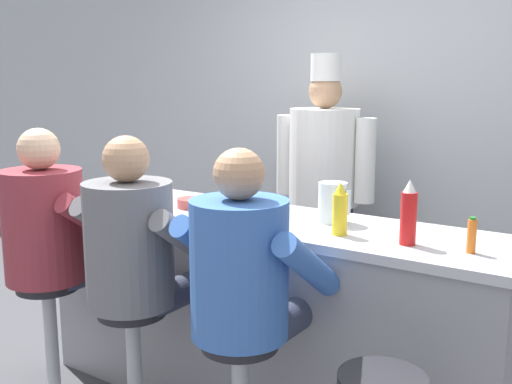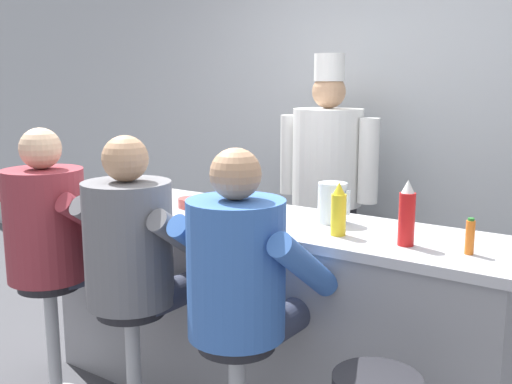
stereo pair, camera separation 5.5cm
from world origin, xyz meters
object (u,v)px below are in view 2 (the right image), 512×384
Objects in this scene: cereal_bowl at (193,203)px; cook_in_whites_near at (327,181)px; breakfast_plate at (119,201)px; coffee_mug_blue at (76,188)px; water_pitcher_clear at (332,203)px; diner_seated_blue at (241,278)px; ketchup_bottle_red at (407,215)px; diner_seated_grey at (135,251)px; hot_sauce_bottle_orange at (470,237)px; diner_seated_maroon at (52,231)px; mustard_bottle_yellow at (339,211)px.

cook_in_whites_near is (0.17, 1.12, -0.02)m from cereal_bowl.
breakfast_plate is 0.36m from coffee_mug_blue.
cereal_bowl is 1.26× the size of coffee_mug_blue.
water_pitcher_clear is 1.50m from coffee_mug_blue.
cook_in_whites_near reaches higher than diner_seated_blue.
ketchup_bottle_red is 0.19× the size of diner_seated_blue.
diner_seated_grey is at bearing -92.51° from cook_in_whites_near.
hot_sauce_bottle_orange is (0.24, 0.02, -0.06)m from ketchup_bottle_red.
breakfast_plate is at bearing -113.20° from cook_in_whites_near.
diner_seated_maroon is at bearing -166.34° from hot_sauce_bottle_orange.
diner_seated_grey is (0.84, -0.35, -0.14)m from coffee_mug_blue.
hot_sauce_bottle_orange is at bearing 32.58° from diner_seated_blue.
hot_sauce_bottle_orange is 1.39m from diner_seated_grey.
mustard_bottle_yellow is (-0.29, -0.01, -0.02)m from ketchup_bottle_red.
coffee_mug_blue is (-1.90, -0.09, -0.08)m from ketchup_bottle_red.
mustard_bottle_yellow is at bearing 17.45° from diner_seated_maroon.
diner_seated_blue is (1.42, -0.35, -0.15)m from coffee_mug_blue.
diner_seated_grey reaches higher than ketchup_bottle_red.
cereal_bowl is 0.09× the size of cook_in_whites_near.
mustard_bottle_yellow is 0.16× the size of diner_seated_maroon.
cereal_bowl is at bearing 11.32° from coffee_mug_blue.
water_pitcher_clear is 0.65m from diner_seated_blue.
diner_seated_grey is (0.48, -0.34, -0.11)m from breakfast_plate.
water_pitcher_clear reaches higher than hot_sauce_bottle_orange.
mustard_bottle_yellow reaches higher than hot_sauce_bottle_orange.
ketchup_bottle_red is at bearing -175.51° from hot_sauce_bottle_orange.
mustard_bottle_yellow reaches higher than cereal_bowl.
breakfast_plate is 0.17× the size of diner_seated_grey.
hot_sauce_bottle_orange is at bearing 13.66° from diner_seated_maroon.
diner_seated_blue is (-0.48, -0.44, -0.23)m from ketchup_bottle_red.
cook_in_whites_near is at bearing 119.68° from water_pitcher_clear.
coffee_mug_blue is at bearing -177.19° from hot_sauce_bottle_orange.
hot_sauce_bottle_orange reaches higher than breakfast_plate.
ketchup_bottle_red is 0.29m from mustard_bottle_yellow.
diner_seated_maroon reaches higher than ketchup_bottle_red.
mustard_bottle_yellow is 0.53m from hot_sauce_bottle_orange.
hot_sauce_bottle_orange is at bearing -1.78° from cereal_bowl.
hot_sauce_bottle_orange is 1.13× the size of coffee_mug_blue.
diner_seated_grey is at bearing -151.10° from mustard_bottle_yellow.
mustard_bottle_yellow is 1.25m from breakfast_plate.
diner_seated_grey is (-0.64, -0.61, -0.19)m from water_pitcher_clear.
cereal_bowl is at bearing 176.92° from ketchup_bottle_red.
diner_seated_grey is (0.58, -0.00, -0.00)m from diner_seated_maroon.
mustard_bottle_yellow is 1.22× the size of water_pitcher_clear.
cook_in_whites_near reaches higher than breakfast_plate.
coffee_mug_blue reaches higher than cereal_bowl.
diner_seated_maroon is at bearing -153.43° from water_pitcher_clear.
diner_seated_grey is at bearing -35.82° from breakfast_plate.
coffee_mug_blue is 0.07× the size of cook_in_whites_near.
water_pitcher_clear is (-0.42, 0.17, -0.03)m from ketchup_bottle_red.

